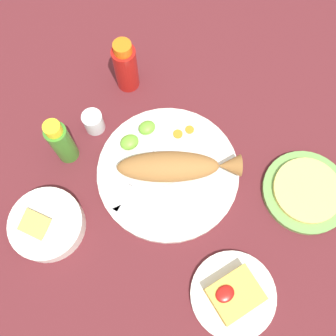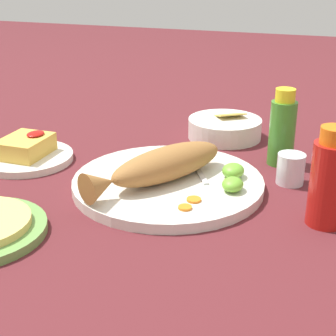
% 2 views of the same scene
% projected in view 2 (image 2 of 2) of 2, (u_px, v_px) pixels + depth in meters
% --- Properties ---
extents(ground_plane, '(4.00, 4.00, 0.00)m').
position_uv_depth(ground_plane, '(168.00, 188.00, 0.92)').
color(ground_plane, '#561E23').
extents(main_plate, '(0.34, 0.34, 0.02)m').
position_uv_depth(main_plate, '(168.00, 183.00, 0.92)').
color(main_plate, silver).
rests_on(main_plate, ground_plane).
extents(fried_fish, '(0.28, 0.20, 0.06)m').
position_uv_depth(fried_fish, '(160.00, 166.00, 0.89)').
color(fried_fish, '#996633').
rests_on(fried_fish, main_plate).
extents(fork_near, '(0.19, 0.03, 0.00)m').
position_uv_depth(fork_near, '(168.00, 159.00, 0.99)').
color(fork_near, silver).
rests_on(fork_near, main_plate).
extents(fork_far, '(0.17, 0.10, 0.00)m').
position_uv_depth(fork_far, '(193.00, 162.00, 0.98)').
color(fork_far, silver).
rests_on(fork_far, main_plate).
extents(carrot_slice_near, '(0.02, 0.02, 0.00)m').
position_uv_depth(carrot_slice_near, '(185.00, 207.00, 0.80)').
color(carrot_slice_near, orange).
rests_on(carrot_slice_near, main_plate).
extents(carrot_slice_mid, '(0.02, 0.02, 0.00)m').
position_uv_depth(carrot_slice_mid, '(194.00, 200.00, 0.83)').
color(carrot_slice_mid, orange).
rests_on(carrot_slice_mid, main_plate).
extents(lime_wedge_main, '(0.04, 0.04, 0.02)m').
position_uv_depth(lime_wedge_main, '(233.00, 184.00, 0.86)').
color(lime_wedge_main, '#6BB233').
rests_on(lime_wedge_main, main_plate).
extents(lime_wedge_side, '(0.05, 0.04, 0.03)m').
position_uv_depth(lime_wedge_side, '(233.00, 171.00, 0.91)').
color(lime_wedge_side, '#6BB233').
rests_on(lime_wedge_side, main_plate).
extents(hot_sauce_bottle_red, '(0.06, 0.06, 0.16)m').
position_uv_depth(hot_sauce_bottle_red, '(330.00, 180.00, 0.77)').
color(hot_sauce_bottle_red, '#B21914').
rests_on(hot_sauce_bottle_red, ground_plane).
extents(hot_sauce_bottle_green, '(0.05, 0.05, 0.15)m').
position_uv_depth(hot_sauce_bottle_green, '(282.00, 130.00, 1.00)').
color(hot_sauce_bottle_green, '#3D8428').
rests_on(hot_sauce_bottle_green, ground_plane).
extents(salt_cup, '(0.05, 0.05, 0.06)m').
position_uv_depth(salt_cup, '(290.00, 171.00, 0.93)').
color(salt_cup, silver).
rests_on(salt_cup, ground_plane).
extents(side_plate_fries, '(0.19, 0.19, 0.01)m').
position_uv_depth(side_plate_fries, '(27.00, 158.00, 1.04)').
color(side_plate_fries, silver).
rests_on(side_plate_fries, ground_plane).
extents(fries_pile, '(0.10, 0.08, 0.04)m').
position_uv_depth(fries_pile, '(26.00, 146.00, 1.03)').
color(fries_pile, gold).
rests_on(fries_pile, side_plate_fries).
extents(guacamole_bowl, '(0.16, 0.16, 0.06)m').
position_uv_depth(guacamole_bowl, '(225.00, 127.00, 1.16)').
color(guacamole_bowl, white).
rests_on(guacamole_bowl, ground_plane).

